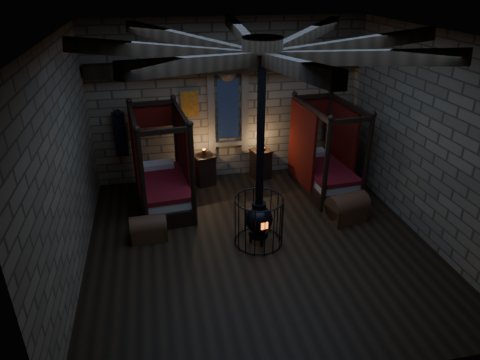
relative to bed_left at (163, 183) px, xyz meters
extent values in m
cube|color=black|center=(1.85, -2.10, -0.58)|extent=(7.00, 7.00, 0.01)
cube|color=#847054|center=(1.85, 1.40, 1.52)|extent=(7.00, 0.02, 4.20)
cube|color=#847054|center=(1.85, -5.60, 1.52)|extent=(7.00, 0.02, 4.20)
cube|color=#847054|center=(-1.65, -2.10, 1.52)|extent=(0.02, 7.00, 4.20)
cube|color=#847054|center=(5.35, -2.10, 1.52)|extent=(0.02, 7.00, 4.20)
cube|color=black|center=(1.85, -2.10, 3.62)|extent=(7.00, 7.00, 0.01)
cube|color=black|center=(1.85, 1.22, 2.47)|extent=(6.86, 0.35, 0.30)
cylinder|color=black|center=(1.85, -2.10, 3.47)|extent=(0.70, 0.70, 0.25)
cube|color=black|center=(1.85, 1.35, 1.32)|extent=(0.55, 0.04, 1.60)
cube|color=maroon|center=(0.85, 1.36, 1.52)|extent=(0.45, 0.03, 0.65)
cube|color=black|center=(-0.95, 1.24, 0.87)|extent=(0.30, 0.10, 1.15)
cube|color=black|center=(4.65, 1.24, 0.87)|extent=(0.30, 0.10, 1.15)
cube|color=black|center=(0.01, -0.09, -0.39)|extent=(1.35, 2.31, 0.38)
cube|color=beige|center=(0.01, -0.09, -0.09)|extent=(1.20, 2.12, 0.23)
cube|color=maroon|center=(0.01, -0.09, 0.06)|extent=(1.27, 2.17, 0.11)
cube|color=beige|center=(-0.07, 0.71, 0.17)|extent=(0.77, 0.44, 0.15)
cube|color=#5D0E08|center=(-0.09, 1.00, 1.39)|extent=(1.17, 0.16, 0.58)
cylinder|color=black|center=(-0.42, -1.20, 0.59)|extent=(0.12, 0.12, 2.34)
cylinder|color=black|center=(-0.62, 0.92, 0.59)|extent=(0.12, 0.12, 2.34)
cylinder|color=black|center=(0.64, -1.10, 0.59)|extent=(0.12, 0.12, 2.34)
cylinder|color=black|center=(0.44, 1.02, 0.59)|extent=(0.12, 0.12, 2.34)
cube|color=#5D0E08|center=(-0.58, 0.18, 0.64)|extent=(0.21, 1.59, 2.07)
cube|color=#5D0E08|center=(0.54, 0.28, 0.64)|extent=(0.21, 1.59, 2.07)
cube|color=black|center=(4.11, -0.06, -0.39)|extent=(1.25, 2.22, 0.37)
cube|color=beige|center=(4.11, -0.06, -0.10)|extent=(1.12, 2.05, 0.23)
cube|color=maroon|center=(4.11, -0.06, 0.04)|extent=(1.18, 2.09, 0.10)
cube|color=beige|center=(4.06, 0.73, 0.15)|extent=(0.75, 0.41, 0.14)
cube|color=#5D0E08|center=(4.04, 1.01, 1.34)|extent=(1.14, 0.12, 0.57)
cylinder|color=black|center=(3.66, -1.12, 0.56)|extent=(0.11, 0.11, 2.28)
cylinder|color=black|center=(3.53, 0.94, 0.56)|extent=(0.11, 0.11, 2.28)
cylinder|color=black|center=(4.70, -1.06, 0.56)|extent=(0.11, 0.11, 2.28)
cylinder|color=black|center=(4.56, 1.01, 0.56)|extent=(0.11, 0.11, 2.28)
cube|color=#5D0E08|center=(3.55, 0.22, 0.61)|extent=(0.16, 1.55, 2.02)
cube|color=#5D0E08|center=(4.64, 0.29, 0.61)|extent=(0.16, 1.55, 2.02)
cube|color=#59321C|center=(-0.39, -1.46, -0.42)|extent=(0.78, 0.49, 0.31)
cylinder|color=#59321C|center=(-0.39, -1.46, -0.26)|extent=(0.78, 0.49, 0.46)
cube|color=olive|center=(-0.74, -1.47, -0.42)|extent=(0.07, 0.48, 0.33)
cube|color=olive|center=(-0.04, -1.44, -0.42)|extent=(0.07, 0.48, 0.33)
cube|color=#59321C|center=(4.08, -1.56, -0.39)|extent=(1.00, 0.74, 0.37)
cylinder|color=#59321C|center=(4.08, -1.56, -0.20)|extent=(1.00, 0.74, 0.55)
cube|color=olive|center=(3.67, -1.66, -0.39)|extent=(0.18, 0.57, 0.39)
cube|color=olive|center=(4.48, -1.47, -0.39)|extent=(0.18, 0.57, 0.39)
cube|color=black|center=(1.13, 0.92, -0.19)|extent=(0.57, 0.55, 0.78)
cube|color=black|center=(1.13, 0.92, 0.23)|extent=(0.62, 0.60, 0.04)
cylinder|color=olive|center=(1.13, 0.92, 0.34)|extent=(0.11, 0.11, 0.18)
cube|color=black|center=(2.68, 1.00, -0.19)|extent=(0.56, 0.55, 0.78)
cube|color=black|center=(2.68, 1.00, 0.22)|extent=(0.62, 0.60, 0.04)
cube|color=#59321C|center=(2.68, 1.00, 0.29)|extent=(0.23, 0.19, 0.06)
cylinder|color=black|center=(1.86, -2.07, -0.35)|extent=(0.41, 0.41, 0.10)
sphere|color=black|center=(1.86, -2.07, -0.01)|extent=(0.58, 0.58, 0.58)
cylinder|color=black|center=(1.86, -2.07, 0.30)|extent=(0.29, 0.29, 0.14)
cube|color=#FF5914|center=(1.92, -2.34, -0.01)|extent=(0.15, 0.05, 0.14)
cylinder|color=black|center=(1.86, -2.07, 1.91)|extent=(0.15, 0.15, 3.12)
torus|color=black|center=(1.86, -2.07, -0.54)|extent=(1.02, 1.02, 0.03)
torus|color=black|center=(1.86, -2.07, 0.46)|extent=(1.02, 1.02, 0.03)
camera|label=1|loc=(-0.04, -9.38, 4.58)|focal=32.00mm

